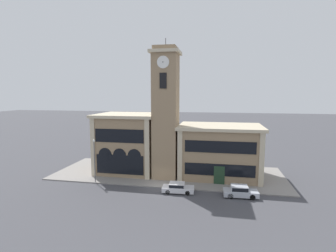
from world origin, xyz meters
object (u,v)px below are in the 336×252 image
bollard (244,188)px  fire_hydrant (177,184)px  parked_car_near (178,187)px  street_lamp (94,155)px  parked_car_mid (240,191)px

bollard → fire_hydrant: bollard is taller
parked_car_near → fire_hydrant: parked_car_near is taller
parked_car_near → bollard: 8.68m
parked_car_near → bollard: bearing=6.5°
street_lamp → fire_hydrant: bearing=0.5°
parked_car_mid → fire_hydrant: parked_car_mid is taller
parked_car_near → parked_car_mid: bearing=-3.2°
parked_car_mid → fire_hydrant: size_ratio=5.00×
parked_car_mid → bollard: (0.63, 1.46, -0.09)m
bollard → parked_car_near: bearing=-170.3°
parked_car_near → parked_car_mid: 7.93m
parked_car_mid → street_lamp: size_ratio=0.70×
bollard → fire_hydrant: bearing=179.5°
street_lamp → bollard: bearing=0.1°
parked_car_mid → street_lamp: bearing=172.8°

